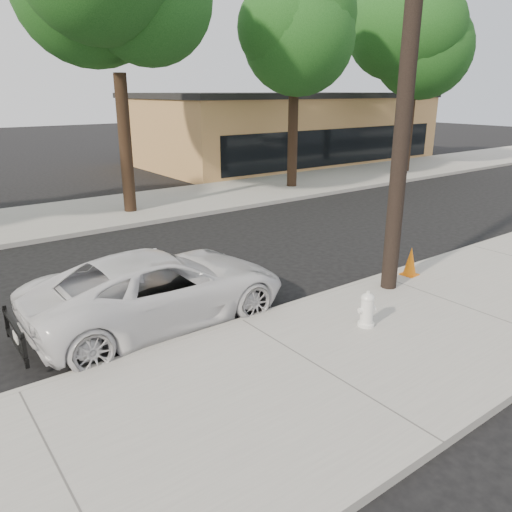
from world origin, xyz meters
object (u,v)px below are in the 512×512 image
Objects in this scene: utility_pole at (408,70)px; police_cruiser at (160,288)px; traffic_cone at (411,262)px; fire_hydrant at (367,310)px.

police_cruiser is (-4.72, 1.73, -3.99)m from utility_pole.
police_cruiser reaches higher than traffic_cone.
traffic_cone is (5.73, -1.53, -0.22)m from police_cruiser.
fire_hydrant is 3.15m from traffic_cone.
police_cruiser is 5.94m from traffic_cone.
police_cruiser is 7.84× the size of fire_hydrant.
traffic_cone is at bearing 11.16° from utility_pole.
police_cruiser is at bearing 154.36° from fire_hydrant.
police_cruiser reaches higher than fire_hydrant.
utility_pole is 1.78× the size of police_cruiser.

